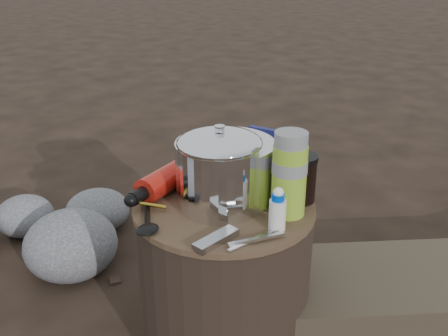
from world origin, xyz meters
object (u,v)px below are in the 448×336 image
Objects in this scene: travel_mug at (300,178)px; stump at (224,274)px; camping_pot at (220,170)px; fuel_bottle at (170,177)px; thermos at (289,175)px.

stump is at bearing -137.54° from travel_mug.
stump is 0.31m from travel_mug.
camping_pot reaches higher than fuel_bottle.
camping_pot is at bearing -134.63° from travel_mug.
thermos reaches higher than camping_pot.
stump is 0.33m from thermos.
camping_pot is (-0.00, -0.01, 0.29)m from stump.
thermos is 0.08m from travel_mug.
camping_pot is 0.17m from fuel_bottle.
thermos is at bearing 6.78° from fuel_bottle.
stump is 0.29m from camping_pot.
thermos is (0.14, 0.05, 0.29)m from stump.
camping_pot is at bearing -157.02° from thermos.
stump is at bearing -161.94° from thermos.
fuel_bottle is (-0.16, -0.01, 0.23)m from stump.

